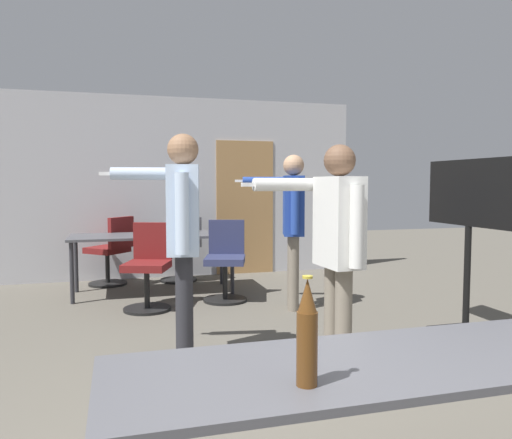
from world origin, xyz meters
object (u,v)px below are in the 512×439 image
office_chair_far_right (111,253)px  office_chair_near_pushed (226,262)px  tv_screen (469,226)px  person_left_plaid (292,215)px  person_near_casual (182,225)px  office_chair_mid_tucked (184,251)px  beer_bottle (307,334)px  person_far_watching (337,238)px  office_chair_side_rolled (149,268)px

office_chair_far_right → office_chair_near_pushed: bearing=-90.1°
tv_screen → person_left_plaid: 1.82m
person_near_casual → office_chair_far_right: bearing=19.6°
tv_screen → office_chair_near_pushed: (-1.82, 2.00, -0.56)m
person_near_casual → office_chair_mid_tucked: size_ratio=1.92×
tv_screen → beer_bottle: tv_screen is taller
person_left_plaid → beer_bottle: person_left_plaid is taller
person_far_watching → office_chair_far_right: person_far_watching is taller
office_chair_side_rolled → office_chair_near_pushed: (0.92, 0.19, -0.00)m
office_chair_side_rolled → office_chair_mid_tucked: 1.61m
person_near_casual → person_far_watching: person_near_casual is taller
office_chair_side_rolled → person_left_plaid: bearing=-177.1°
office_chair_side_rolled → beer_bottle: (0.24, -4.16, 0.47)m
person_left_plaid → tv_screen: bearing=-122.2°
office_chair_far_right → person_far_watching: bearing=-114.5°
tv_screen → person_far_watching: 1.69m
office_chair_mid_tucked → office_chair_near_pushed: size_ratio=0.97×
office_chair_mid_tucked → beer_bottle: (-0.35, -5.66, 0.49)m
person_far_watching → office_chair_mid_tucked: person_far_watching is taller
office_chair_mid_tucked → person_near_casual: bearing=168.5°
tv_screen → office_chair_far_right: size_ratio=1.71×
tv_screen → person_far_watching: bearing=-69.4°
person_near_casual → person_left_plaid: size_ratio=1.04×
tv_screen → person_near_casual: 2.60m
beer_bottle → office_chair_side_rolled: bearing=93.3°
tv_screen → person_near_casual: person_near_casual is taller
tv_screen → person_far_watching: (-1.58, -0.59, 0.00)m
tv_screen → person_far_watching: person_far_watching is taller
person_left_plaid → beer_bottle: (-1.29, -3.71, -0.13)m
tv_screen → beer_bottle: size_ratio=4.54×
office_chair_side_rolled → office_chair_far_right: size_ratio=1.01×
tv_screen → office_chair_near_pushed: 2.76m
person_far_watching → office_chair_mid_tucked: bearing=5.2°
person_near_casual → office_chair_near_pushed: bearing=-11.4°
person_far_watching → office_chair_side_rolled: size_ratio=1.76×
office_chair_side_rolled → beer_bottle: 4.20m
office_chair_mid_tucked → office_chair_far_right: bearing=89.0°
office_chair_near_pushed → beer_bottle: 4.43m
person_near_casual → person_far_watching: bearing=-111.0°
tv_screen → person_left_plaid: person_left_plaid is taller
person_near_casual → office_chair_side_rolled: person_near_casual is taller
office_chair_mid_tucked → office_chair_near_pushed: (0.33, -1.31, 0.02)m
office_chair_far_right → beer_bottle: size_ratio=2.66×
tv_screen → person_near_casual: bearing=-90.3°
person_near_casual → office_chair_side_rolled: (-0.15, 1.80, -0.63)m
tv_screen → office_chair_side_rolled: 3.33m
person_left_plaid → office_chair_far_right: size_ratio=1.81×
person_left_plaid → beer_bottle: bearing=176.9°
tv_screen → office_chair_far_right: (-3.15, 3.26, -0.57)m
person_left_plaid → office_chair_side_rolled: (-1.53, 0.46, -0.60)m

